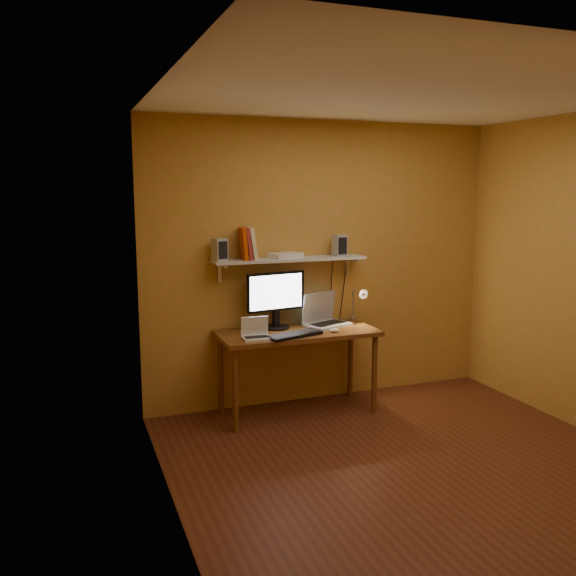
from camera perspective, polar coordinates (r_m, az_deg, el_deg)
name	(u,v)px	position (r m, az deg, el deg)	size (l,w,h in m)	color
room	(416,289)	(4.30, 11.93, -0.10)	(3.44, 3.24, 2.64)	#572A16
desk	(298,340)	(5.38, 0.90, -4.92)	(1.40, 0.60, 0.75)	brown
wall_shelf	(290,260)	(5.43, 0.18, 2.67)	(1.40, 0.25, 0.21)	#BCBEC0
monitor	(276,297)	(5.40, -1.13, -0.85)	(0.56, 0.27, 0.51)	black
laptop	(324,316)	(5.60, 3.35, -2.67)	(0.47, 0.40, 0.29)	#999BA2
netbook	(256,333)	(5.09, -3.04, -4.18)	(0.24, 0.18, 0.18)	silver
keyboard	(294,335)	(5.16, 0.60, -4.41)	(0.50, 0.17, 0.03)	black
mouse	(334,330)	(5.33, 4.34, -3.96)	(0.09, 0.06, 0.03)	silver
desk_lamp	(359,300)	(5.69, 6.64, -1.15)	(0.09, 0.23, 0.38)	silver
speaker_left	(220,250)	(5.23, -6.42, 3.59)	(0.11, 0.11, 0.19)	#999BA2
speaker_right	(340,245)	(5.60, 4.84, 4.00)	(0.11, 0.11, 0.19)	#999BA2
books	(248,244)	(5.29, -3.80, 4.16)	(0.15, 0.19, 0.28)	#BA3D06
shelf_camera	(253,257)	(5.26, -3.27, 2.91)	(0.09, 0.05, 0.05)	silver
router	(285,255)	(5.42, -0.26, 3.07)	(0.28, 0.18, 0.05)	silver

